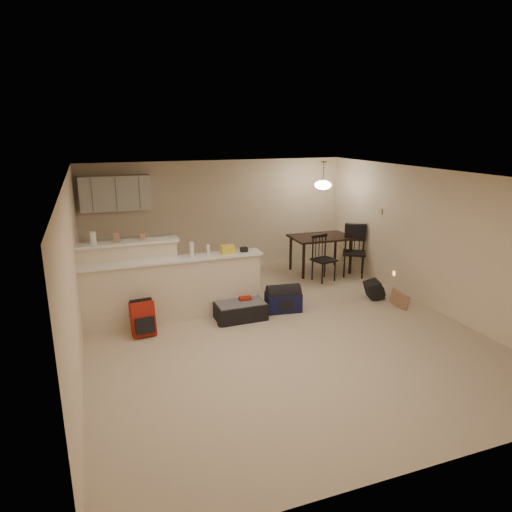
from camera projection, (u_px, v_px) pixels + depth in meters
name	position (u px, v px, depth m)	size (l,w,h in m)	color
room	(277.00, 254.00, 7.20)	(7.00, 7.02, 2.50)	beige
breakfast_bar	(158.00, 286.00, 7.68)	(3.08, 0.58, 1.39)	beige
upper_cabinets	(115.00, 193.00, 9.30)	(1.40, 0.34, 0.70)	white
kitchen_counter	(131.00, 262.00, 9.64)	(1.80, 0.60, 0.90)	white
thermostat	(380.00, 211.00, 9.52)	(0.02, 0.12, 0.12)	beige
jar	(93.00, 238.00, 7.25)	(0.10, 0.10, 0.20)	silver
cereal_box	(116.00, 237.00, 7.37)	(0.10, 0.07, 0.16)	#A06F52
small_box	(142.00, 237.00, 7.51)	(0.08, 0.06, 0.12)	#A06F52
bottle_a	(192.00, 249.00, 7.63)	(0.07, 0.07, 0.26)	silver
bottle_b	(208.00, 250.00, 7.74)	(0.06, 0.06, 0.18)	silver
bag_lump	(228.00, 249.00, 7.86)	(0.22, 0.18, 0.14)	#A06F52
pouch	(244.00, 250.00, 7.96)	(0.12, 0.10, 0.08)	#A06F52
dining_table	(321.00, 240.00, 10.29)	(1.35, 0.92, 0.83)	black
pendant_lamp	(323.00, 185.00, 9.95)	(0.36, 0.36, 0.62)	brown
dining_chair_near	(324.00, 259.00, 9.73)	(0.43, 0.41, 0.98)	black
dining_chair_far	(354.00, 252.00, 10.05)	(0.49, 0.46, 1.11)	black
suitcase	(240.00, 310.00, 7.86)	(0.85, 0.55, 0.29)	black
red_backpack	(143.00, 319.00, 7.20)	(0.36, 0.23, 0.55)	#A71E12
navy_duffel	(283.00, 302.00, 8.17)	(0.62, 0.34, 0.34)	#13153D
black_daypack	(374.00, 290.00, 8.80)	(0.37, 0.26, 0.33)	black
cardboard_sheet	(399.00, 300.00, 8.32)	(0.41, 0.02, 0.31)	#A06F52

